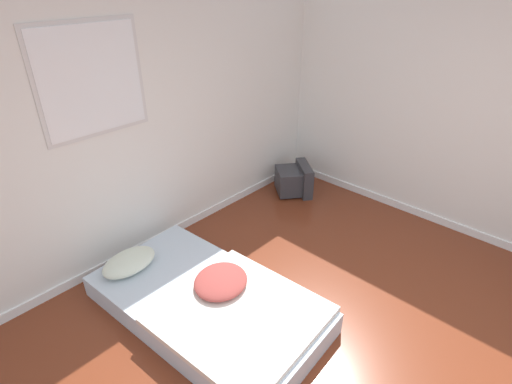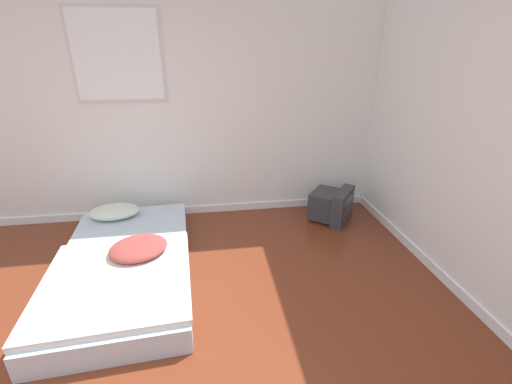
% 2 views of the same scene
% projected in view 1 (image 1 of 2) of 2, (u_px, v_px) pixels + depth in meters
% --- Properties ---
extents(wall_back, '(7.61, 0.08, 2.60)m').
position_uv_depth(wall_back, '(127.00, 134.00, 3.71)').
color(wall_back, white).
rests_on(wall_back, ground_plane).
extents(mattress_bed, '(1.24, 2.10, 0.35)m').
position_uv_depth(mattress_bed, '(207.00, 302.00, 3.42)').
color(mattress_bed, silver).
rests_on(mattress_bed, ground_plane).
extents(crt_tv, '(0.61, 0.61, 0.39)m').
position_uv_depth(crt_tv, '(295.00, 180.00, 5.28)').
color(crt_tv, '#333338').
rests_on(crt_tv, ground_plane).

